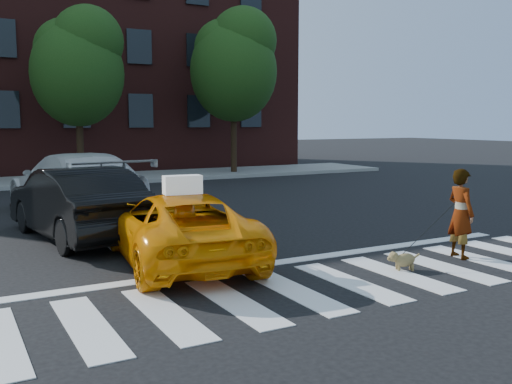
% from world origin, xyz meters
% --- Properties ---
extents(ground, '(120.00, 120.00, 0.00)m').
position_xyz_m(ground, '(0.00, 0.00, 0.00)').
color(ground, black).
rests_on(ground, ground).
extents(crosswalk, '(13.00, 2.40, 0.01)m').
position_xyz_m(crosswalk, '(0.00, 0.00, 0.01)').
color(crosswalk, silver).
rests_on(crosswalk, ground).
extents(stop_line, '(12.00, 0.30, 0.01)m').
position_xyz_m(stop_line, '(0.00, 1.60, 0.01)').
color(stop_line, silver).
rests_on(stop_line, ground).
extents(sidewalk_far, '(30.00, 4.00, 0.15)m').
position_xyz_m(sidewalk_far, '(0.00, 17.50, 0.07)').
color(sidewalk_far, slate).
rests_on(sidewalk_far, ground).
extents(building, '(26.00, 10.00, 12.00)m').
position_xyz_m(building, '(0.00, 25.00, 6.00)').
color(building, '#431A18').
rests_on(building, ground).
extents(tree_mid, '(3.69, 3.69, 7.10)m').
position_xyz_m(tree_mid, '(0.53, 17.00, 4.85)').
color(tree_mid, black).
rests_on(tree_mid, ground).
extents(tree_right, '(4.00, 4.00, 7.70)m').
position_xyz_m(tree_right, '(7.53, 17.00, 5.26)').
color(tree_right, black).
rests_on(tree_right, ground).
extents(taxi, '(2.59, 4.69, 1.24)m').
position_xyz_m(taxi, '(-0.83, 2.50, 0.62)').
color(taxi, orange).
rests_on(taxi, ground).
extents(black_sedan, '(2.26, 4.85, 1.54)m').
position_xyz_m(black_sedan, '(-2.00, 5.45, 0.77)').
color(black_sedan, black).
rests_on(black_sedan, ground).
extents(white_suv, '(3.01, 6.04, 1.69)m').
position_xyz_m(white_suv, '(-1.40, 8.50, 0.84)').
color(white_suv, silver).
rests_on(white_suv, ground).
extents(woman, '(0.47, 0.65, 1.64)m').
position_xyz_m(woman, '(3.78, 0.33, 0.82)').
color(woman, '#999999').
rests_on(woman, ground).
extents(dog, '(0.55, 0.36, 0.32)m').
position_xyz_m(dog, '(2.23, 0.14, 0.19)').
color(dog, '#966F4C').
rests_on(dog, ground).
extents(taxi_sign, '(0.68, 0.36, 0.32)m').
position_xyz_m(taxi_sign, '(-0.83, 2.30, 1.40)').
color(taxi_sign, white).
rests_on(taxi_sign, taxi).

